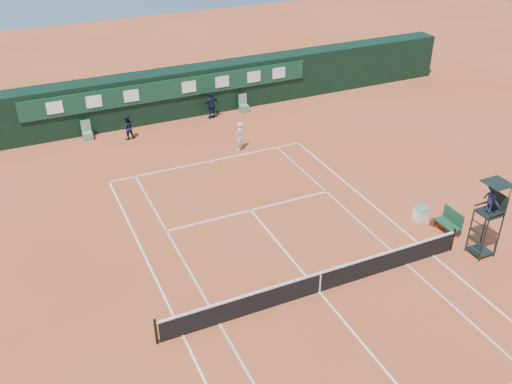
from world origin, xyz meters
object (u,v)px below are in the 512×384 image
tennis_net (320,282)px  player_bench (450,221)px  cooler (421,213)px  player (240,136)px  umpire_chair (491,204)px

tennis_net → player_bench: bearing=8.8°
cooler → player: size_ratio=0.38×
cooler → player: player is taller
tennis_net → player_bench: 7.32m
umpire_chair → player: bearing=111.8°
player_bench → umpire_chair: bearing=-86.8°
umpire_chair → player_bench: (-0.10, 1.80, -1.86)m
tennis_net → cooler: (6.78, 2.45, -0.18)m
player_bench → player: bearing=114.5°
tennis_net → umpire_chair: umpire_chair is taller
tennis_net → player_bench: (7.23, 1.12, 0.09)m
player_bench → cooler: 1.44m
tennis_net → umpire_chair: 7.62m
umpire_chair → player: 14.29m
umpire_chair → player: umpire_chair is taller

